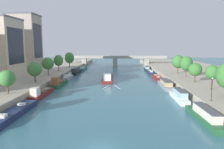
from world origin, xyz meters
TOP-DOWN VIEW (x-y plane):
  - quay_left at (-37.01, 55.00)m, footprint 36.00×170.00m
  - quay_right at (37.01, 55.00)m, footprint 36.00×170.00m
  - barge_midriver at (-1.86, 52.16)m, footprint 4.26×21.90m
  - wake_behind_barge at (0.09, 38.63)m, footprint 5.60×5.97m
  - moored_boat_left_upstream at (-16.83, 11.78)m, footprint 2.95×14.90m
  - moored_boat_left_midway at (-17.21, 25.88)m, footprint 2.37×12.46m
  - moored_boat_left_lone at (-16.80, 39.66)m, footprint 2.50×12.28m
  - moored_boat_left_downstream at (-17.18, 53.04)m, footprint 2.12×11.25m
  - moored_boat_left_far at (-17.27, 68.18)m, footprint 2.66×13.97m
  - moored_boat_left_end at (-16.82, 83.96)m, footprint 2.68×13.49m
  - moored_boat_right_second at (17.08, 10.19)m, footprint 2.38×13.05m
  - moored_boat_right_midway at (16.69, 23.83)m, footprint 2.13×11.52m
  - moored_boat_right_near at (16.82, 38.64)m, footprint 2.79×13.85m
  - moored_boat_right_lone at (16.83, 54.48)m, footprint 2.24×12.19m
  - moored_boat_right_gap_after at (16.59, 68.67)m, footprint 2.25×11.78m
  - moored_boat_right_end at (16.95, 82.83)m, footprint 2.55×11.66m
  - tree_left_midway at (-22.55, 20.24)m, footprint 3.55×3.55m
  - tree_left_far at (-22.42, 35.00)m, footprint 4.06×4.06m
  - tree_left_end_of_row at (-23.27, 48.81)m, footprint 4.28×4.28m
  - tree_left_third at (-23.41, 62.32)m, footprint 4.00×4.00m
  - tree_left_distant at (-22.38, 77.50)m, footprint 4.72×4.72m
  - tree_right_end_of_row at (25.00, 26.04)m, footprint 3.26×3.26m
  - tree_right_by_lamp at (24.94, 36.96)m, footprint 3.88×3.88m
  - tree_right_second at (25.38, 46.47)m, footprint 4.15×4.15m
  - tree_right_midway at (25.31, 56.14)m, footprint 4.63×4.63m
  - lamppost_right_bank at (20.42, 15.58)m, footprint 0.28×0.28m
  - building_left_corner at (-36.21, 41.94)m, footprint 10.84×12.93m
  - building_left_middle at (-36.21, 59.55)m, footprint 11.25×10.69m
  - bridge_far at (0.00, 101.45)m, footprint 62.01×4.40m

SIDE VIEW (x-z plane):
  - wake_behind_barge at x=0.09m, z-range 0.00..0.03m
  - moored_boat_left_end at x=-16.82m, z-range -0.52..1.69m
  - moored_boat_left_upstream at x=-16.83m, z-range -0.52..1.79m
  - moored_boat_right_lone at x=16.83m, z-range -0.52..1.81m
  - moored_boat_right_gap_after at x=16.59m, z-range -0.52..1.93m
  - barge_midriver at x=-1.86m, z-range -0.67..2.47m
  - moored_boat_right_end at x=16.95m, z-range -0.18..2.02m
  - moored_boat_left_midway at x=-17.21m, z-range -0.63..2.49m
  - moored_boat_left_lone at x=-16.80m, z-range -0.73..2.71m
  - moored_boat_right_near at x=16.82m, z-range -0.19..2.19m
  - moored_boat_right_second at x=17.08m, z-range -0.21..2.31m
  - quay_left at x=-37.01m, z-range 0.00..2.11m
  - quay_right at x=37.01m, z-range 0.00..2.11m
  - moored_boat_left_downstream at x=-17.18m, z-range -0.22..2.43m
  - moored_boat_right_midway at x=16.69m, z-range -0.22..2.44m
  - moored_boat_left_far at x=-17.27m, z-range -0.24..2.65m
  - bridge_far at x=0.00m, z-range 0.92..7.50m
  - lamppost_right_bank at x=20.42m, z-range 2.34..6.96m
  - tree_left_midway at x=-22.55m, z-range 2.93..8.33m
  - tree_right_by_lamp at x=24.94m, z-range 3.00..8.67m
  - tree_left_far at x=-22.42m, z-range 2.95..8.94m
  - tree_left_end_of_row at x=-23.27m, z-range 3.15..9.63m
  - tree_right_end_of_row at x=25.00m, z-range 3.38..9.47m
  - tree_left_third at x=-23.41m, z-range 3.15..9.96m
  - tree_right_midway at x=25.31m, z-range 3.11..10.19m
  - tree_left_distant at x=-22.38m, z-range 3.06..10.47m
  - tree_right_second at x=25.38m, z-range 3.23..10.43m
  - building_left_corner at x=-36.21m, z-range 2.13..21.88m
  - building_left_middle at x=-36.21m, z-range 2.13..25.42m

